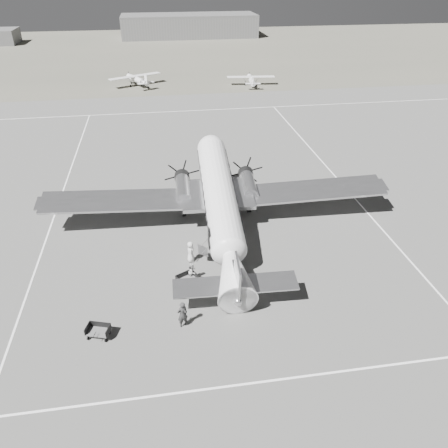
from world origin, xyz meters
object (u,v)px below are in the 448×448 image
at_px(baggage_cart_far, 98,332).
at_px(light_plane_right, 251,81).
at_px(dc3_airliner, 220,204).
at_px(light_plane_left, 137,80).
at_px(hangar_main, 189,26).
at_px(ground_crew, 182,314).
at_px(baggage_cart_near, 187,279).
at_px(ramp_agent, 192,272).
at_px(passenger, 191,252).

bearing_deg(baggage_cart_far, light_plane_right, 87.29).
bearing_deg(dc3_airliner, light_plane_left, 100.47).
bearing_deg(hangar_main, ground_crew, -95.27).
relative_size(dc3_airliner, baggage_cart_near, 20.78).
xyz_separation_m(baggage_cart_near, ramp_agent, (0.48, 0.45, 0.34)).
height_order(light_plane_right, baggage_cart_far, light_plane_right).
distance_m(hangar_main, baggage_cart_near, 124.89).
bearing_deg(baggage_cart_far, dc3_airliner, 66.64).
distance_m(light_plane_right, ground_crew, 65.98).
bearing_deg(baggage_cart_far, ground_crew, 19.11).
height_order(hangar_main, ramp_agent, hangar_main).
xyz_separation_m(hangar_main, baggage_cart_far, (-17.37, -128.84, -2.86)).
xyz_separation_m(hangar_main, ground_crew, (-11.88, -128.70, -2.29)).
relative_size(baggage_cart_far, ramp_agent, 1.00).
distance_m(ramp_agent, passenger, 2.46).
xyz_separation_m(baggage_cart_far, ramp_agent, (6.59, 4.95, 0.34)).
xyz_separation_m(dc3_airliner, light_plane_left, (-8.09, 55.47, -1.95)).
xyz_separation_m(hangar_main, light_plane_left, (-15.78, -62.22, -2.20)).
bearing_deg(baggage_cart_far, light_plane_left, 106.24).
bearing_deg(hangar_main, ramp_agent, -94.97).
relative_size(hangar_main, ground_crew, 20.85).
bearing_deg(light_plane_right, light_plane_left, 178.03).
distance_m(hangar_main, light_plane_right, 65.58).
bearing_deg(light_plane_left, baggage_cart_near, -113.12).
relative_size(light_plane_left, ground_crew, 5.25).
bearing_deg(light_plane_left, light_plane_right, -35.09).
xyz_separation_m(light_plane_left, baggage_cart_near, (4.51, -62.12, -0.66)).
height_order(light_plane_right, ramp_agent, light_plane_right).
bearing_deg(light_plane_left, dc3_airliner, -108.97).
bearing_deg(baggage_cart_near, dc3_airliner, 33.83).
relative_size(baggage_cart_near, ground_crew, 0.76).
xyz_separation_m(hangar_main, light_plane_right, (6.19, -65.24, -2.33)).
distance_m(hangar_main, baggage_cart_far, 130.04).
height_order(dc3_airliner, light_plane_left, dc3_airliner).
xyz_separation_m(dc3_airliner, light_plane_right, (13.88, 52.45, -2.07)).
bearing_deg(hangar_main, light_plane_right, -84.58).
relative_size(dc3_airliner, baggage_cart_far, 20.61).
bearing_deg(hangar_main, baggage_cart_far, -97.68).
relative_size(hangar_main, baggage_cart_far, 27.10).
xyz_separation_m(light_plane_right, ramp_agent, (-16.97, -58.65, -0.19)).
distance_m(light_plane_left, baggage_cart_near, 62.29).
bearing_deg(dc3_airliner, baggage_cart_near, -116.10).
height_order(ground_crew, passenger, ground_crew).
distance_m(light_plane_right, ramp_agent, 61.06).
relative_size(hangar_main, light_plane_right, 4.50).
height_order(dc3_airliner, passenger, dc3_airliner).
relative_size(light_plane_right, ground_crew, 4.63).
relative_size(hangar_main, passenger, 23.01).
relative_size(dc3_airliner, ground_crew, 15.86).
height_order(light_plane_left, ground_crew, light_plane_left).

